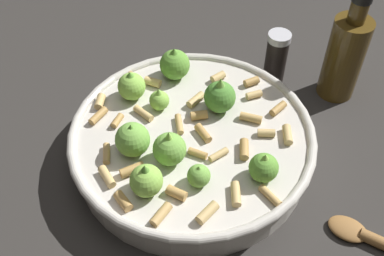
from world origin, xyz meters
The scene contains 4 objects.
ground_plane centered at (0.00, 0.00, 0.00)m, with size 2.40×2.40×0.00m, color #2D2B28.
cooking_pan centered at (0.00, 0.00, 0.04)m, with size 0.35×0.35×0.11m.
pepper_shaker centered at (0.07, 0.21, 0.05)m, with size 0.04×0.04×0.09m.
olive_oil_bottle centered at (0.18, 0.21, 0.08)m, with size 0.06×0.06×0.19m.
Camera 1 is at (0.15, -0.42, 0.54)m, focal length 43.80 mm.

